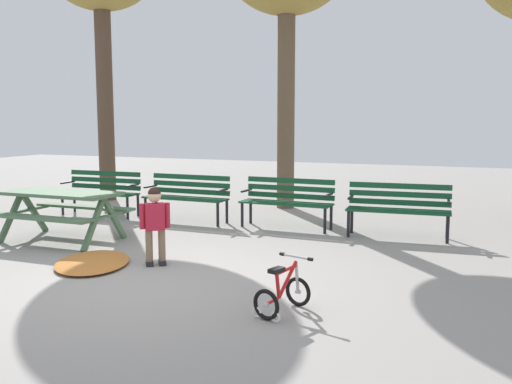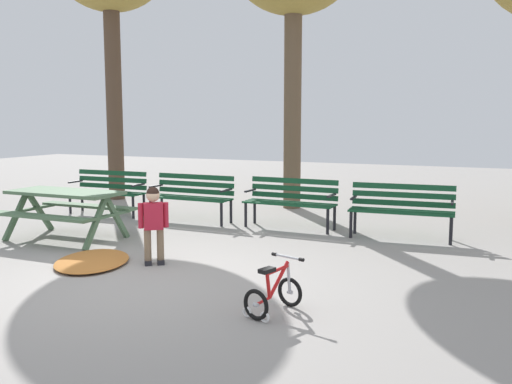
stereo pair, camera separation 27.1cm
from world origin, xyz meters
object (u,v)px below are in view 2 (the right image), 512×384
Objects in this scene: child_standing at (153,219)px; park_bench_right at (291,199)px; park_bench_left at (192,194)px; kids_bicycle at (273,293)px; park_bench_far_right at (402,206)px; picnic_table at (65,202)px; park_bench_far_left at (108,188)px.

park_bench_right is at bearing 76.04° from child_standing.
park_bench_left reaches higher than kids_bicycle.
park_bench_far_right is (3.79, 0.01, 0.00)m from park_bench_left.
park_bench_far_right is 3.97m from child_standing.
child_standing reaches higher than kids_bicycle.
park_bench_left is 3.15m from child_standing.
picnic_table is at bearing 156.52° from kids_bicycle.
park_bench_right is at bearing 108.07° from kids_bicycle.
child_standing reaches higher than park_bench_right.
picnic_table is at bearing -114.40° from park_bench_left.
kids_bicycle is at bearing -23.48° from picnic_table.
child_standing is at bearing -68.76° from park_bench_left.
child_standing reaches higher than park_bench_left.
picnic_table is at bearing -141.51° from park_bench_right.
park_bench_far_left and park_bench_right have the same top height.
park_bench_far_right is at bearing 82.44° from kids_bicycle.
picnic_table is 2.90× the size of kids_bicycle.
child_standing is 2.41m from kids_bicycle.
picnic_table is 2.38m from park_bench_far_left.
park_bench_far_right is at bearing 0.10° from park_bench_far_left.
park_bench_left is at bearing 128.86° from kids_bicycle.
park_bench_right is (1.90, 0.11, 0.00)m from park_bench_left.
child_standing is at bearing -19.27° from picnic_table.
park_bench_far_right reaches higher than picnic_table.
park_bench_far_right is at bearing 24.72° from picnic_table.
park_bench_far_left is at bearing 112.52° from picnic_table.
park_bench_far_left is at bearing -179.90° from park_bench_far_right.
park_bench_left is 5.19m from kids_bicycle.
park_bench_left is at bearing 65.60° from picnic_table.
park_bench_right is 0.99× the size of park_bench_far_right.
park_bench_left is 1.58× the size of child_standing.
park_bench_far_right is at bearing 48.08° from child_standing.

